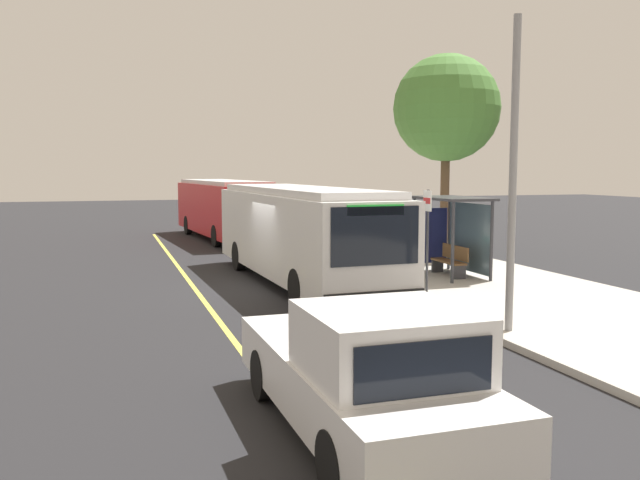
# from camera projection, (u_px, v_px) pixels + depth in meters

# --- Properties ---
(ground_plane) EXTENTS (120.00, 120.00, 0.00)m
(ground_plane) POSITION_uv_depth(u_px,v_px,m) (272.00, 288.00, 19.73)
(ground_plane) COLOR #232326
(sidewalk_curb) EXTENTS (44.00, 6.40, 0.15)m
(sidewalk_curb) POSITION_uv_depth(u_px,v_px,m) (453.00, 276.00, 21.54)
(sidewalk_curb) COLOR #B7B2A8
(sidewalk_curb) RESTS_ON ground_plane
(lane_stripe_center) EXTENTS (36.00, 0.14, 0.01)m
(lane_stripe_center) POSITION_uv_depth(u_px,v_px,m) (197.00, 292.00, 19.06)
(lane_stripe_center) COLOR #E0D64C
(lane_stripe_center) RESTS_ON ground_plane
(transit_bus_main) EXTENTS (11.20, 2.97, 2.95)m
(transit_bus_main) POSITION_uv_depth(u_px,v_px,m) (300.00, 231.00, 20.36)
(transit_bus_main) COLOR white
(transit_bus_main) RESTS_ON ground_plane
(transit_bus_second) EXTENTS (10.75, 3.41, 2.95)m
(transit_bus_second) POSITION_uv_depth(u_px,v_px,m) (223.00, 207.00, 33.44)
(transit_bus_second) COLOR red
(transit_bus_second) RESTS_ON ground_plane
(pickup_truck) EXTENTS (5.42, 2.08, 1.85)m
(pickup_truck) POSITION_uv_depth(u_px,v_px,m) (365.00, 374.00, 8.62)
(pickup_truck) COLOR white
(pickup_truck) RESTS_ON ground_plane
(bus_shelter) EXTENTS (2.90, 1.60, 2.48)m
(bus_shelter) POSITION_uv_depth(u_px,v_px,m) (453.00, 219.00, 21.17)
(bus_shelter) COLOR #333338
(bus_shelter) RESTS_ON sidewalk_curb
(waiting_bench) EXTENTS (1.60, 0.48, 0.95)m
(waiting_bench) POSITION_uv_depth(u_px,v_px,m) (451.00, 260.00, 21.08)
(waiting_bench) COLOR brown
(waiting_bench) RESTS_ON sidewalk_curb
(route_sign_post) EXTENTS (0.44, 0.08, 2.80)m
(route_sign_post) POSITION_uv_depth(u_px,v_px,m) (427.00, 227.00, 17.97)
(route_sign_post) COLOR #333338
(route_sign_post) RESTS_ON sidewalk_curb
(pedestrian_commuter) EXTENTS (0.24, 0.40, 1.69)m
(pedestrian_commuter) POSITION_uv_depth(u_px,v_px,m) (395.00, 243.00, 21.71)
(pedestrian_commuter) COLOR #282D47
(pedestrian_commuter) RESTS_ON sidewalk_curb
(street_tree_near_shelter) EXTENTS (4.25, 4.25, 7.90)m
(street_tree_near_shelter) POSITION_uv_depth(u_px,v_px,m) (446.00, 109.00, 26.63)
(street_tree_near_shelter) COLOR brown
(street_tree_near_shelter) RESTS_ON sidewalk_curb
(utility_pole) EXTENTS (0.16, 0.16, 6.40)m
(utility_pole) POSITION_uv_depth(u_px,v_px,m) (513.00, 176.00, 13.57)
(utility_pole) COLOR gray
(utility_pole) RESTS_ON sidewalk_curb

